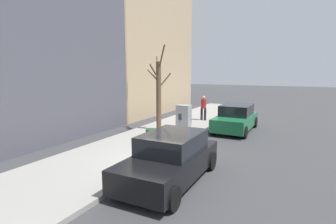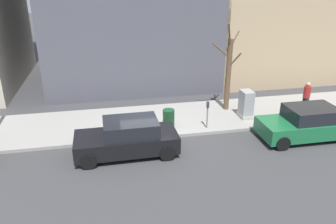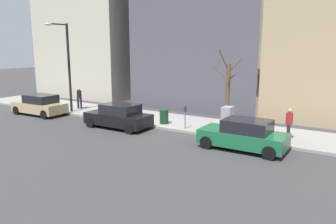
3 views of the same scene
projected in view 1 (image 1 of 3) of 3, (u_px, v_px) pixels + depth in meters
ground_plane at (159, 165)px, 9.72m from camera, size 120.00×120.00×0.00m
sidewalk at (116, 155)px, 10.61m from camera, size 4.00×36.00×0.15m
parked_car_green at (236, 118)px, 15.25m from camera, size 1.94×4.21×1.52m
parked_car_black at (170, 158)px, 8.21m from camera, size 1.95×4.22×1.52m
parking_meter at (180, 124)px, 12.28m from camera, size 0.14×0.10×1.35m
utility_box at (184, 118)px, 14.74m from camera, size 0.83×0.61×1.43m
bare_tree at (159, 93)px, 14.63m from camera, size 1.58×1.64×4.69m
trash_bin at (152, 140)px, 10.97m from camera, size 0.56×0.56×0.90m
pedestrian_near_meter at (204, 107)px, 17.73m from camera, size 0.40×0.36×1.66m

